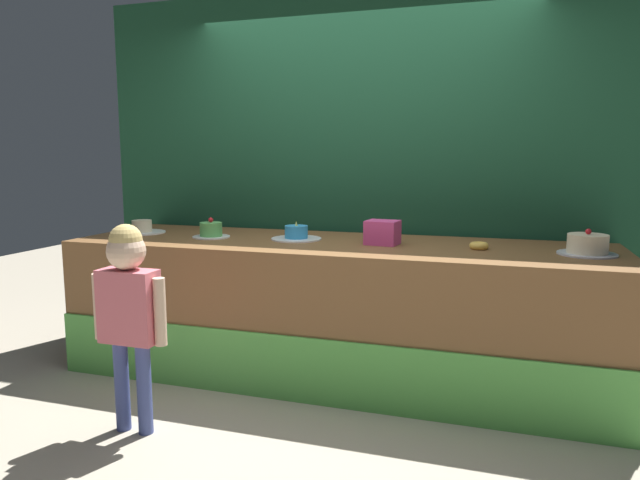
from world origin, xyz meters
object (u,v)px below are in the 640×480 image
at_px(cake_far_right, 587,245).
at_px(pink_box, 382,232).
at_px(cake_far_left, 142,228).
at_px(donut, 479,246).
at_px(child_figure, 129,300).
at_px(cake_center_right, 296,234).
at_px(cake_center_left, 211,231).

bearing_deg(cake_far_right, pink_box, 178.72).
bearing_deg(cake_far_left, donut, -0.36).
xyz_separation_m(child_figure, cake_far_right, (2.32, 1.12, 0.23)).
relative_size(cake_far_left, cake_far_right, 1.03).
bearing_deg(cake_center_right, pink_box, -3.01).
bearing_deg(cake_center_right, cake_center_left, -171.72).
bearing_deg(donut, cake_center_right, 177.77).
height_order(child_figure, cake_center_right, child_figure).
relative_size(pink_box, cake_far_right, 0.61).
bearing_deg(cake_center_right, child_figure, -113.16).
xyz_separation_m(pink_box, donut, (0.60, -0.02, -0.06)).
relative_size(pink_box, cake_far_left, 0.60).
distance_m(pink_box, cake_far_left, 1.81).
bearing_deg(child_figure, pink_box, 45.92).
distance_m(child_figure, pink_box, 1.61).
height_order(donut, cake_center_left, cake_center_left).
relative_size(pink_box, donut, 1.76).
bearing_deg(cake_center_left, pink_box, 2.66).
bearing_deg(cake_center_right, cake_far_left, -178.49).
bearing_deg(cake_center_right, donut, -2.23).
xyz_separation_m(donut, cake_center_left, (-1.81, -0.04, 0.03)).
bearing_deg(cake_far_right, cake_center_left, -179.31).
xyz_separation_m(cake_far_left, cake_center_right, (1.21, 0.03, 0.00)).
distance_m(child_figure, cake_far_left, 1.36).
distance_m(donut, cake_far_right, 0.61).
distance_m(child_figure, cake_far_right, 2.58).
xyz_separation_m(child_figure, pink_box, (1.11, 1.14, 0.25)).
bearing_deg(cake_center_left, cake_center_right, 8.28).
relative_size(cake_center_left, cake_center_right, 0.76).
distance_m(pink_box, cake_center_right, 0.61).
bearing_deg(child_figure, cake_far_right, 25.73).
xyz_separation_m(donut, cake_far_left, (-2.42, 0.02, 0.01)).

